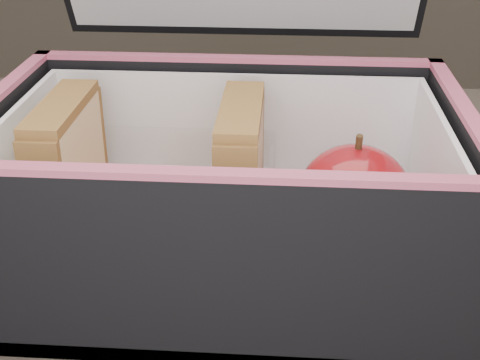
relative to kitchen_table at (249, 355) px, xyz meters
name	(u,v)px	position (x,y,z in m)	size (l,w,h in m)	color
kitchen_table	(249,355)	(0.00, 0.00, 0.00)	(1.20, 0.80, 0.75)	brown
lunch_bag	(225,176)	(-0.02, 0.00, 0.16)	(0.32, 0.30, 0.31)	black
plastic_tub	(156,204)	(-0.07, 0.00, 0.14)	(0.16, 0.12, 0.07)	white
sandwich_left	(69,174)	(-0.13, 0.00, 0.16)	(0.03, 0.10, 0.11)	beige
sandwich_right	(241,179)	(-0.01, 0.00, 0.16)	(0.03, 0.10, 0.11)	beige
carrot_sticks	(165,226)	(-0.06, -0.01, 0.12)	(0.05, 0.14, 0.03)	#DA4800
paper_napkin	(347,239)	(0.07, 0.01, 0.11)	(0.07, 0.07, 0.01)	white
red_apple	(354,197)	(0.07, 0.00, 0.15)	(0.08, 0.08, 0.08)	maroon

